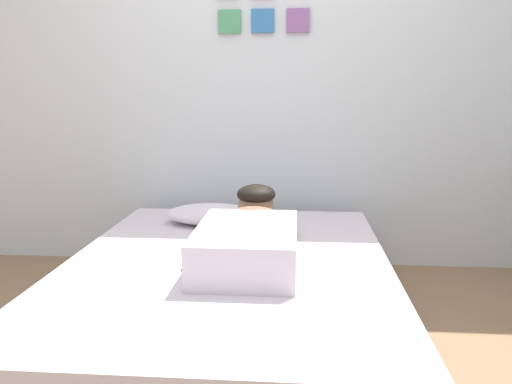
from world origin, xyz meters
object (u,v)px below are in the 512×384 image
at_px(coffee_cup, 276,232).
at_px(cell_phone, 192,265).
at_px(pillow, 212,214).
at_px(person_lying, 250,235).
at_px(bed, 229,300).

xyz_separation_m(coffee_cup, cell_phone, (-0.34, -0.45, -0.03)).
relative_size(pillow, coffee_cup, 4.16).
bearing_deg(pillow, coffee_cup, -36.63).
relative_size(person_lying, cell_phone, 6.57).
distance_m(bed, person_lying, 0.32).
height_order(bed, cell_phone, cell_phone).
relative_size(bed, cell_phone, 14.51).
height_order(person_lying, cell_phone, person_lying).
xyz_separation_m(pillow, person_lying, (0.27, -0.59, 0.05)).
bearing_deg(cell_phone, coffee_cup, 52.86).
relative_size(bed, person_lying, 2.21).
bearing_deg(pillow, cell_phone, -87.25).
bearing_deg(bed, pillow, 105.87).
xyz_separation_m(person_lying, cell_phone, (-0.24, -0.15, -0.10)).
xyz_separation_m(pillow, coffee_cup, (0.38, -0.28, -0.02)).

